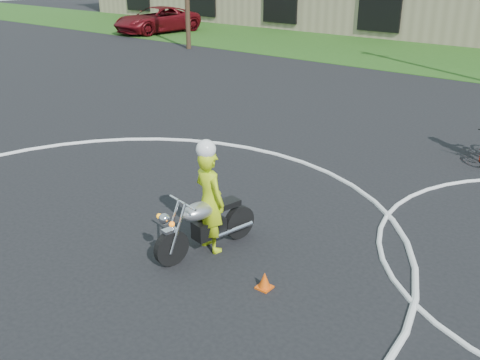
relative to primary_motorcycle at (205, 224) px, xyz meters
The scene contains 6 objects.
grass_strip 23.23m from the primary_motorcycle, 95.03° to the left, with size 120.00×10.00×0.02m, color #1E4714.
course_markings 0.75m from the primary_motorcycle, 74.68° to the left, with size 19.05×19.05×0.12m.
primary_motorcycle is the anchor object (origin of this frame).
rider_primary_grp 0.50m from the primary_motorcycle, 88.43° to the left, with size 0.79×0.60×2.17m.
pickup_grp 31.90m from the primary_motorcycle, 138.75° to the left, with size 3.58×6.73×1.80m.
traffic_cones 2.19m from the primary_motorcycle, 27.62° to the right, with size 24.73×10.62×0.30m.
Camera 1 is at (8.04, -2.51, 5.09)m, focal length 40.00 mm.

